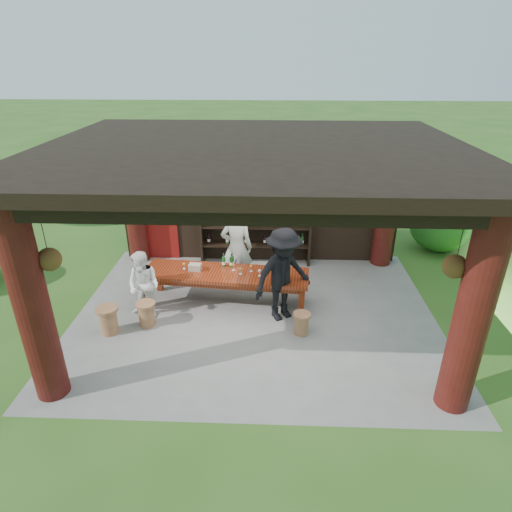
{
  "coord_description": "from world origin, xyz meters",
  "views": [
    {
      "loc": [
        0.31,
        -7.56,
        4.94
      ],
      "look_at": [
        0.0,
        0.4,
        1.15
      ],
      "focal_mm": 30.0,
      "sensor_mm": 36.0,
      "label": 1
    }
  ],
  "objects_px": {
    "stool_near_right": "(302,323)",
    "guest_woman": "(144,285)",
    "tasting_table": "(226,277)",
    "guest_man": "(283,275)",
    "wine_shelf": "(255,218)",
    "napkin_basket": "(195,267)",
    "stool_far_left": "(108,320)",
    "stool_near_left": "(146,313)",
    "host": "(237,248)"
  },
  "relations": [
    {
      "from": "host",
      "to": "guest_woman",
      "type": "distance_m",
      "value": 2.23
    },
    {
      "from": "wine_shelf",
      "to": "guest_woman",
      "type": "distance_m",
      "value": 3.41
    },
    {
      "from": "guest_man",
      "to": "stool_near_left",
      "type": "bearing_deg",
      "value": 156.1
    },
    {
      "from": "tasting_table",
      "to": "stool_far_left",
      "type": "height_order",
      "value": "tasting_table"
    },
    {
      "from": "tasting_table",
      "to": "stool_near_right",
      "type": "xyz_separation_m",
      "value": [
        1.56,
        -1.07,
        -0.4
      ]
    },
    {
      "from": "wine_shelf",
      "to": "host",
      "type": "distance_m",
      "value": 1.34
    },
    {
      "from": "guest_woman",
      "to": "stool_far_left",
      "type": "bearing_deg",
      "value": -114.07
    },
    {
      "from": "stool_far_left",
      "to": "guest_man",
      "type": "bearing_deg",
      "value": 11.32
    },
    {
      "from": "stool_far_left",
      "to": "host",
      "type": "distance_m",
      "value": 3.12
    },
    {
      "from": "wine_shelf",
      "to": "napkin_basket",
      "type": "distance_m",
      "value": 2.34
    },
    {
      "from": "guest_man",
      "to": "napkin_basket",
      "type": "xyz_separation_m",
      "value": [
        -1.85,
        0.59,
        -0.16
      ]
    },
    {
      "from": "host",
      "to": "napkin_basket",
      "type": "bearing_deg",
      "value": 40.74
    },
    {
      "from": "stool_near_left",
      "to": "guest_woman",
      "type": "relative_size",
      "value": 0.36
    },
    {
      "from": "host",
      "to": "stool_near_right",
      "type": "bearing_deg",
      "value": 128.33
    },
    {
      "from": "wine_shelf",
      "to": "stool_far_left",
      "type": "xyz_separation_m",
      "value": [
        -2.71,
        -3.22,
        -0.94
      ]
    },
    {
      "from": "tasting_table",
      "to": "host",
      "type": "height_order",
      "value": "host"
    },
    {
      "from": "wine_shelf",
      "to": "guest_woman",
      "type": "relative_size",
      "value": 1.94
    },
    {
      "from": "stool_far_left",
      "to": "wine_shelf",
      "type": "bearing_deg",
      "value": 49.88
    },
    {
      "from": "stool_near_right",
      "to": "napkin_basket",
      "type": "bearing_deg",
      "value": 152.7
    },
    {
      "from": "stool_far_left",
      "to": "tasting_table",
      "type": "bearing_deg",
      "value": 28.69
    },
    {
      "from": "guest_woman",
      "to": "napkin_basket",
      "type": "xyz_separation_m",
      "value": [
        0.93,
        0.65,
        0.1
      ]
    },
    {
      "from": "napkin_basket",
      "to": "host",
      "type": "bearing_deg",
      "value": 39.46
    },
    {
      "from": "stool_near_left",
      "to": "guest_woman",
      "type": "distance_m",
      "value": 0.57
    },
    {
      "from": "stool_near_right",
      "to": "guest_woman",
      "type": "distance_m",
      "value": 3.23
    },
    {
      "from": "stool_near_right",
      "to": "napkin_basket",
      "type": "distance_m",
      "value": 2.57
    },
    {
      "from": "guest_woman",
      "to": "guest_man",
      "type": "relative_size",
      "value": 0.73
    },
    {
      "from": "tasting_table",
      "to": "stool_near_right",
      "type": "relative_size",
      "value": 7.93
    },
    {
      "from": "tasting_table",
      "to": "guest_man",
      "type": "bearing_deg",
      "value": -23.24
    },
    {
      "from": "stool_near_right",
      "to": "guest_man",
      "type": "distance_m",
      "value": 1.0
    },
    {
      "from": "stool_near_left",
      "to": "host",
      "type": "height_order",
      "value": "host"
    },
    {
      "from": "stool_near_left",
      "to": "stool_far_left",
      "type": "bearing_deg",
      "value": -157.2
    },
    {
      "from": "wine_shelf",
      "to": "stool_near_right",
      "type": "distance_m",
      "value": 3.41
    },
    {
      "from": "guest_man",
      "to": "wine_shelf",
      "type": "bearing_deg",
      "value": 72.02
    },
    {
      "from": "stool_far_left",
      "to": "guest_woman",
      "type": "xyz_separation_m",
      "value": [
        0.57,
        0.62,
        0.42
      ]
    },
    {
      "from": "stool_near_left",
      "to": "host",
      "type": "relative_size",
      "value": 0.26
    },
    {
      "from": "tasting_table",
      "to": "napkin_basket",
      "type": "distance_m",
      "value": 0.69
    },
    {
      "from": "stool_near_left",
      "to": "host",
      "type": "xyz_separation_m",
      "value": [
        1.68,
        1.67,
        0.7
      ]
    },
    {
      "from": "stool_near_left",
      "to": "guest_man",
      "type": "bearing_deg",
      "value": 8.31
    },
    {
      "from": "stool_near_right",
      "to": "host",
      "type": "distance_m",
      "value": 2.42
    },
    {
      "from": "wine_shelf",
      "to": "stool_near_right",
      "type": "relative_size",
      "value": 6.22
    },
    {
      "from": "host",
      "to": "tasting_table",
      "type": "bearing_deg",
      "value": 78.34
    },
    {
      "from": "stool_far_left",
      "to": "host",
      "type": "height_order",
      "value": "host"
    },
    {
      "from": "guest_woman",
      "to": "napkin_basket",
      "type": "relative_size",
      "value": 5.52
    },
    {
      "from": "stool_near_right",
      "to": "wine_shelf",
      "type": "bearing_deg",
      "value": 108.13
    },
    {
      "from": "stool_near_left",
      "to": "guest_woman",
      "type": "height_order",
      "value": "guest_woman"
    },
    {
      "from": "wine_shelf",
      "to": "stool_near_left",
      "type": "bearing_deg",
      "value": -124.88
    },
    {
      "from": "stool_far_left",
      "to": "stool_near_left",
      "type": "bearing_deg",
      "value": 22.8
    },
    {
      "from": "tasting_table",
      "to": "stool_far_left",
      "type": "relative_size",
      "value": 6.39
    },
    {
      "from": "guest_woman",
      "to": "wine_shelf",
      "type": "bearing_deg",
      "value": 69.24
    },
    {
      "from": "tasting_table",
      "to": "stool_near_left",
      "type": "xyz_separation_m",
      "value": [
        -1.5,
        -0.91,
        -0.36
      ]
    }
  ]
}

